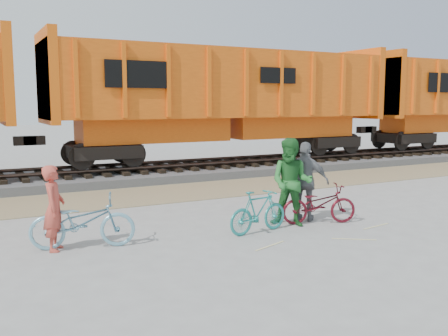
{
  "coord_description": "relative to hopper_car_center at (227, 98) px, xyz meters",
  "views": [
    {
      "loc": [
        -6.22,
        -8.81,
        2.79
      ],
      "look_at": [
        -0.82,
        1.5,
        1.27
      ],
      "focal_mm": 40.0,
      "sensor_mm": 36.0,
      "label": 1
    }
  ],
  "objects": [
    {
      "name": "track",
      "position": [
        -3.24,
        0.0,
        -2.53
      ],
      "size": [
        120.0,
        2.6,
        0.24
      ],
      "color": "black",
      "rests_on": "ballast_bed"
    },
    {
      "name": "bicycle_blue",
      "position": [
        -7.51,
        -8.22,
        -2.48
      ],
      "size": [
        2.1,
        1.19,
        1.04
      ],
      "primitive_type": "imported",
      "rotation": [
        0.0,
        0.0,
        1.31
      ],
      "color": "#73ADC3",
      "rests_on": "ground"
    },
    {
      "name": "ballast_bed",
      "position": [
        -3.24,
        0.0,
        -2.86
      ],
      "size": [
        120.0,
        4.0,
        0.3
      ],
      "primitive_type": "cube",
      "color": "slate",
      "rests_on": "ground"
    },
    {
      "name": "ground",
      "position": [
        -3.24,
        -9.0,
        -3.01
      ],
      "size": [
        120.0,
        120.0,
        0.0
      ],
      "primitive_type": "plane",
      "color": "#9E9E99",
      "rests_on": "ground"
    },
    {
      "name": "person_solo",
      "position": [
        -8.01,
        -8.12,
        -2.19
      ],
      "size": [
        0.56,
        0.69,
        1.64
      ],
      "primitive_type": "imported",
      "rotation": [
        0.0,
        0.0,
        1.24
      ],
      "color": "#C24537",
      "rests_on": "ground"
    },
    {
      "name": "bicycle_maroon",
      "position": [
        -2.22,
        -8.76,
        -2.55
      ],
      "size": [
        1.86,
        1.14,
        0.92
      ],
      "primitive_type": "imported",
      "rotation": [
        0.0,
        0.0,
        1.24
      ],
      "color": "#55101A",
      "rests_on": "ground"
    },
    {
      "name": "gravel_strip",
      "position": [
        -3.24,
        -3.5,
        -3.0
      ],
      "size": [
        120.0,
        3.0,
        0.02
      ],
      "primitive_type": "cube",
      "color": "#96835D",
      "rests_on": "ground"
    },
    {
      "name": "hopper_car_center",
      "position": [
        0.0,
        0.0,
        0.0
      ],
      "size": [
        14.0,
        3.13,
        4.65
      ],
      "color": "black",
      "rests_on": "track"
    },
    {
      "name": "bicycle_teal",
      "position": [
        -3.91,
        -8.82,
        -2.54
      ],
      "size": [
        1.6,
        0.68,
        0.93
      ],
      "primitive_type": "imported",
      "rotation": [
        0.0,
        0.0,
        1.73
      ],
      "color": "teal",
      "rests_on": "ground"
    },
    {
      "name": "person_man",
      "position": [
        -2.91,
        -8.62,
        -2.0
      ],
      "size": [
        1.22,
        1.23,
        2.01
      ],
      "primitive_type": "imported",
      "rotation": [
        0.0,
        0.0,
        -0.81
      ],
      "color": "#24692A",
      "rests_on": "ground"
    },
    {
      "name": "person_woman",
      "position": [
        -2.32,
        -8.36,
        -2.06
      ],
      "size": [
        1.08,
        1.13,
        1.89
      ],
      "primitive_type": "imported",
      "rotation": [
        0.0,
        0.0,
        2.31
      ],
      "color": "slate",
      "rests_on": "ground"
    }
  ]
}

